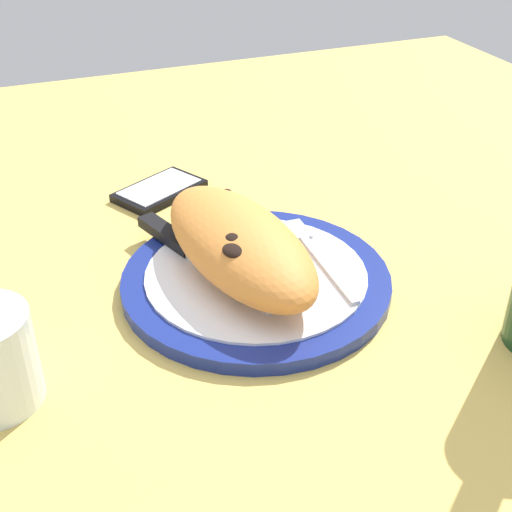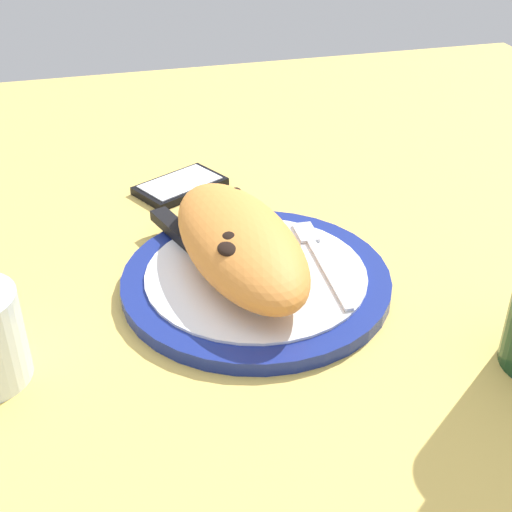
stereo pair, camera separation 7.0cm
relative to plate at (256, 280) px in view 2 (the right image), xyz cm
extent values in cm
cube|color=#DBB756|center=(0.00, 0.00, -2.33)|extent=(150.00, 150.00, 3.00)
cylinder|color=navy|center=(0.00, 0.00, -0.11)|extent=(27.63, 27.63, 1.45)
cylinder|color=white|center=(0.00, 0.00, 0.77)|extent=(22.75, 22.75, 0.30)
ellipsoid|color=orange|center=(1.17, 1.40, 4.07)|extent=(25.94, 13.51, 6.31)
ellipsoid|color=black|center=(-3.28, 3.37, 6.27)|extent=(2.89, 2.56, 0.96)
ellipsoid|color=black|center=(7.50, 1.07, 6.33)|extent=(2.20, 2.16, 0.59)
ellipsoid|color=black|center=(-1.63, 2.70, 6.56)|extent=(2.76, 2.59, 0.86)
ellipsoid|color=black|center=(8.67, -0.03, 5.92)|extent=(1.98, 1.74, 0.58)
cube|color=silver|center=(-2.35, -7.03, 1.12)|extent=(12.83, 1.40, 0.40)
cube|color=silver|center=(6.05, -7.36, 1.12)|extent=(4.08, 2.35, 0.40)
cube|color=silver|center=(-0.66, 2.97, 1.12)|extent=(13.04, 5.81, 0.40)
cube|color=black|center=(9.84, 6.57, 1.52)|extent=(9.12, 4.80, 1.20)
cube|color=black|center=(23.91, 3.84, -0.33)|extent=(11.04, 12.89, 1.00)
cube|color=white|center=(23.91, 3.84, 0.25)|extent=(9.54, 11.25, 0.16)
camera|label=1|loc=(-55.14, 21.88, 40.43)|focal=48.97mm
camera|label=2|loc=(-57.33, 15.22, 40.43)|focal=48.97mm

